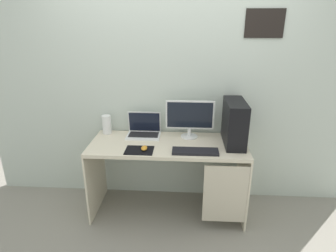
# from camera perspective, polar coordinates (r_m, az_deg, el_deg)

# --- Properties ---
(ground_plane) EXTENTS (8.00, 8.00, 0.00)m
(ground_plane) POSITION_cam_1_polar(r_m,az_deg,el_deg) (3.14, -0.00, -16.48)
(ground_plane) COLOR gray
(wall_back) EXTENTS (4.00, 0.05, 2.60)m
(wall_back) POSITION_cam_1_polar(r_m,az_deg,el_deg) (2.91, 0.48, 8.84)
(wall_back) COLOR beige
(wall_back) RESTS_ON ground_plane
(desk) EXTENTS (1.52, 0.61, 0.77)m
(desk) POSITION_cam_1_polar(r_m,az_deg,el_deg) (2.80, 0.40, -6.49)
(desk) COLOR beige
(desk) RESTS_ON ground_plane
(pc_tower) EXTENTS (0.18, 0.46, 0.42)m
(pc_tower) POSITION_cam_1_polar(r_m,az_deg,el_deg) (2.75, 13.33, 0.63)
(pc_tower) COLOR black
(pc_tower) RESTS_ON desk
(monitor) EXTENTS (0.48, 0.17, 0.39)m
(monitor) POSITION_cam_1_polar(r_m,az_deg,el_deg) (2.82, 4.44, 1.66)
(monitor) COLOR white
(monitor) RESTS_ON desk
(laptop) EXTENTS (0.34, 0.24, 0.24)m
(laptop) POSITION_cam_1_polar(r_m,az_deg,el_deg) (2.93, -4.94, -0.96)
(laptop) COLOR white
(laptop) RESTS_ON desk
(speaker) EXTENTS (0.09, 0.09, 0.20)m
(speaker) POSITION_cam_1_polar(r_m,az_deg,el_deg) (3.03, -12.32, 0.31)
(speaker) COLOR white
(speaker) RESTS_ON desk
(keyboard) EXTENTS (0.42, 0.14, 0.02)m
(keyboard) POSITION_cam_1_polar(r_m,az_deg,el_deg) (2.57, 5.56, -5.15)
(keyboard) COLOR black
(keyboard) RESTS_ON desk
(mousepad) EXTENTS (0.26, 0.20, 0.00)m
(mousepad) POSITION_cam_1_polar(r_m,az_deg,el_deg) (2.61, -5.85, -4.93)
(mousepad) COLOR black
(mousepad) RESTS_ON desk
(mouse_left) EXTENTS (0.06, 0.10, 0.03)m
(mouse_left) POSITION_cam_1_polar(r_m,az_deg,el_deg) (2.60, -4.85, -4.48)
(mouse_left) COLOR orange
(mouse_left) RESTS_ON mousepad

